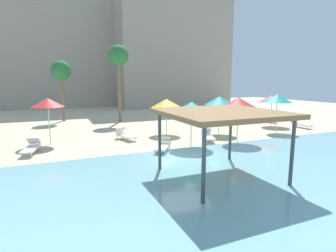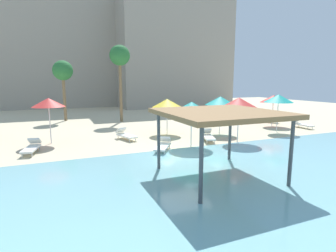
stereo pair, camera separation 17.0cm
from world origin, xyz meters
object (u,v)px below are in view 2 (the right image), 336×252
object	(u,v)px
beach_umbrella_teal_1	(220,101)
lounge_chair_2	(302,124)
shade_pavilion	(220,115)
palm_tree_1	(120,58)
beach_umbrella_teal_7	(279,98)
lounge_chair_3	(163,145)
palm_tree_2	(63,72)
lounge_chair_4	(267,119)
beach_umbrella_red_0	(239,102)
beach_umbrella_red_2	(48,102)
beach_umbrella_yellow_6	(167,103)
lounge_chair_1	(208,136)
beach_umbrella_red_5	(273,99)
lounge_chair_6	(32,147)
beach_umbrella_teal_4	(192,107)
lounge_chair_5	(125,134)

from	to	relation	value
beach_umbrella_teal_1	lounge_chair_2	distance (m)	8.08
shade_pavilion	palm_tree_1	size ratio (longest dim) A/B	0.62
beach_umbrella_teal_7	lounge_chair_3	distance (m)	10.51
lounge_chair_3	lounge_chair_2	bearing A→B (deg)	134.93
palm_tree_2	lounge_chair_4	bearing A→B (deg)	-25.99
beach_umbrella_red_0	beach_umbrella_red_2	size ratio (longest dim) A/B	1.00
lounge_chair_4	lounge_chair_3	bearing A→B (deg)	-85.94
beach_umbrella_teal_1	beach_umbrella_yellow_6	world-z (taller)	beach_umbrella_teal_1
lounge_chair_2	beach_umbrella_yellow_6	bearing A→B (deg)	-95.81
beach_umbrella_yellow_6	lounge_chair_1	world-z (taller)	beach_umbrella_yellow_6
lounge_chair_1	beach_umbrella_red_5	bearing A→B (deg)	130.43
shade_pavilion	beach_umbrella_teal_7	size ratio (longest dim) A/B	1.54
beach_umbrella_yellow_6	lounge_chair_2	bearing A→B (deg)	-9.53
beach_umbrella_red_0	lounge_chair_3	world-z (taller)	beach_umbrella_red_0
lounge_chair_3	shade_pavilion	bearing A→B (deg)	40.08
beach_umbrella_teal_1	lounge_chair_2	world-z (taller)	beach_umbrella_teal_1
palm_tree_2	beach_umbrella_teal_7	bearing A→B (deg)	-40.67
lounge_chair_2	palm_tree_1	bearing A→B (deg)	-121.28
beach_umbrella_teal_1	beach_umbrella_teal_7	distance (m)	4.52
lounge_chair_4	lounge_chair_6	distance (m)	20.05
shade_pavilion	beach_umbrella_teal_4	distance (m)	5.27
beach_umbrella_yellow_6	beach_umbrella_teal_7	size ratio (longest dim) A/B	0.90
lounge_chair_1	lounge_chair_5	xyz separation A→B (m)	(-4.90, 2.51, 0.00)
beach_umbrella_red_0	palm_tree_2	distance (m)	17.52
lounge_chair_3	beach_umbrella_red_5	bearing A→B (deg)	143.94
beach_umbrella_red_0	lounge_chair_3	bearing A→B (deg)	-178.29
lounge_chair_4	beach_umbrella_red_2	bearing A→B (deg)	-105.92
palm_tree_1	palm_tree_2	distance (m)	5.79
beach_umbrella_yellow_6	lounge_chair_3	distance (m)	5.34
beach_umbrella_red_0	lounge_chair_2	size ratio (longest dim) A/B	1.48
shade_pavilion	beach_umbrella_yellow_6	distance (m)	9.42
beach_umbrella_red_5	lounge_chair_2	xyz separation A→B (m)	(1.57, -1.73, -2.02)
beach_umbrella_red_5	lounge_chair_4	size ratio (longest dim) A/B	1.34
lounge_chair_4	beach_umbrella_teal_1	bearing A→B (deg)	-89.16
lounge_chair_1	lounge_chair_4	xyz separation A→B (m)	(9.30, 4.69, 0.00)
lounge_chair_1	lounge_chair_5	size ratio (longest dim) A/B	1.00
beach_umbrella_yellow_6	beach_umbrella_teal_7	world-z (taller)	beach_umbrella_teal_7
shade_pavilion	lounge_chair_4	bearing A→B (deg)	40.71
beach_umbrella_red_2	lounge_chair_1	world-z (taller)	beach_umbrella_red_2
lounge_chair_1	lounge_chair_6	world-z (taller)	same
beach_umbrella_red_5	palm_tree_2	xyz separation A→B (m)	(-16.59, 10.20, 2.40)
lounge_chair_3	beach_umbrella_teal_7	bearing A→B (deg)	134.60
beach_umbrella_yellow_6	lounge_chair_4	size ratio (longest dim) A/B	1.30
palm_tree_1	beach_umbrella_yellow_6	bearing A→B (deg)	-76.50
beach_umbrella_teal_4	palm_tree_1	world-z (taller)	palm_tree_1
shade_pavilion	lounge_chair_3	world-z (taller)	shade_pavilion
lounge_chair_2	palm_tree_2	bearing A→B (deg)	-119.58
beach_umbrella_red_0	beach_umbrella_yellow_6	xyz separation A→B (m)	(-3.06, 4.36, -0.27)
shade_pavilion	lounge_chair_6	world-z (taller)	shade_pavilion
beach_umbrella_teal_4	lounge_chair_6	world-z (taller)	beach_umbrella_teal_4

